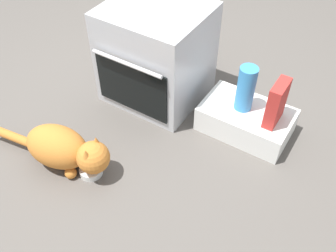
% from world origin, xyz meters
% --- Properties ---
extents(ground, '(8.00, 8.00, 0.00)m').
position_xyz_m(ground, '(0.00, 0.00, 0.00)').
color(ground, '#56514C').
extents(oven, '(0.63, 0.62, 0.66)m').
position_xyz_m(oven, '(0.02, 0.39, 0.33)').
color(oven, '#B7BABF').
rests_on(oven, ground).
extents(pantry_cabinet, '(0.56, 0.35, 0.18)m').
position_xyz_m(pantry_cabinet, '(0.70, 0.38, 0.09)').
color(pantry_cabinet, white).
rests_on(pantry_cabinet, ground).
extents(food_bowl, '(0.14, 0.14, 0.07)m').
position_xyz_m(food_bowl, '(0.09, -0.43, 0.03)').
color(food_bowl, white).
rests_on(food_bowl, ground).
extents(cat, '(0.83, 0.31, 0.27)m').
position_xyz_m(cat, '(-0.07, -0.45, 0.14)').
color(cat, '#C6752D').
rests_on(cat, ground).
extents(water_bottle, '(0.11, 0.11, 0.30)m').
position_xyz_m(water_bottle, '(0.66, 0.38, 0.33)').
color(water_bottle, '#388CD1').
rests_on(water_bottle, pantry_cabinet).
extents(cereal_box, '(0.07, 0.18, 0.28)m').
position_xyz_m(cereal_box, '(0.86, 0.37, 0.32)').
color(cereal_box, '#B72D28').
rests_on(cereal_box, pantry_cabinet).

